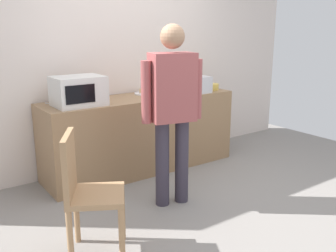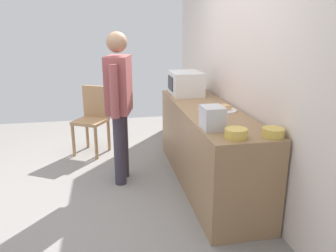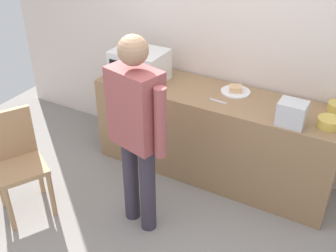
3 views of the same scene
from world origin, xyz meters
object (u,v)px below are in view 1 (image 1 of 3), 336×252
at_px(fork_utensil, 53,103).
at_px(person_standing, 172,103).
at_px(toaster, 201,85).
at_px(microwave, 79,91).
at_px(sandwich_plate, 146,92).
at_px(wooden_chair, 85,189).
at_px(cereal_bowl, 212,87).
at_px(spoon_utensil, 152,97).
at_px(salad_bowl, 197,84).

distance_m(fork_utensil, person_standing, 1.35).
bearing_deg(toaster, microwave, 175.04).
distance_m(sandwich_plate, fork_utensil, 1.11).
distance_m(toaster, fork_utensil, 1.74).
relative_size(sandwich_plate, toaster, 1.24).
bearing_deg(fork_utensil, toaster, -12.77).
bearing_deg(fork_utensil, wooden_chair, -101.56).
distance_m(cereal_bowl, person_standing, 1.52).
xyz_separation_m(sandwich_plate, person_standing, (-0.39, -1.07, 0.09)).
relative_size(microwave, sandwich_plate, 1.84).
xyz_separation_m(cereal_bowl, spoon_utensil, (-0.93, -0.03, -0.04)).
distance_m(microwave, fork_utensil, 0.35).
xyz_separation_m(cereal_bowl, person_standing, (-1.25, -0.86, 0.07)).
bearing_deg(spoon_utensil, cereal_bowl, 2.09).
bearing_deg(salad_bowl, toaster, -125.06).
bearing_deg(spoon_utensil, person_standing, -111.14).
distance_m(toaster, person_standing, 1.24).
xyz_separation_m(microwave, wooden_chair, (-0.49, -1.22, -0.51)).
bearing_deg(wooden_chair, person_standing, 18.30).
xyz_separation_m(cereal_bowl, toaster, (-0.27, -0.11, 0.06)).
xyz_separation_m(microwave, salad_bowl, (1.81, 0.29, -0.11)).
xyz_separation_m(person_standing, wooden_chair, (-1.02, -0.34, -0.46)).
bearing_deg(wooden_chair, spoon_utensil, 41.00).
bearing_deg(microwave, sandwich_plate, 11.63).
bearing_deg(toaster, spoon_utensil, 173.54).
distance_m(sandwich_plate, person_standing, 1.15).
xyz_separation_m(toaster, wooden_chair, (-2.00, -1.09, -0.46)).
distance_m(microwave, person_standing, 1.03).
bearing_deg(microwave, spoon_utensil, -3.80).
bearing_deg(sandwich_plate, microwave, -168.37).
height_order(microwave, sandwich_plate, microwave).
height_order(toaster, wooden_chair, toaster).
relative_size(person_standing, wooden_chair, 1.80).
height_order(cereal_bowl, toaster, toaster).
bearing_deg(fork_utensil, spoon_utensil, -16.64).
relative_size(microwave, spoon_utensil, 2.94).
xyz_separation_m(toaster, fork_utensil, (-1.70, 0.38, -0.10)).
bearing_deg(microwave, person_standing, -58.88).
distance_m(microwave, cereal_bowl, 1.79).
xyz_separation_m(microwave, sandwich_plate, (0.92, 0.19, -0.13)).
relative_size(microwave, salad_bowl, 2.85).
bearing_deg(cereal_bowl, spoon_utensil, -177.91).
relative_size(cereal_bowl, person_standing, 0.11).
bearing_deg(sandwich_plate, toaster, -28.49).
distance_m(microwave, toaster, 1.52).
bearing_deg(sandwich_plate, salad_bowl, 6.34).
height_order(salad_bowl, wooden_chair, salad_bowl).
height_order(sandwich_plate, person_standing, person_standing).
bearing_deg(wooden_chair, toaster, 28.59).
bearing_deg(toaster, cereal_bowl, 21.69).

